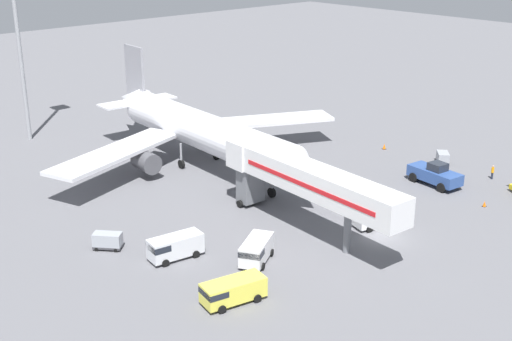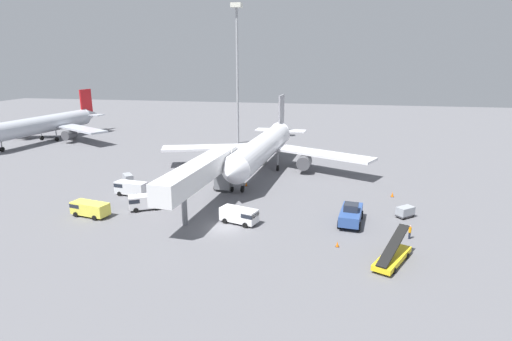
% 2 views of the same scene
% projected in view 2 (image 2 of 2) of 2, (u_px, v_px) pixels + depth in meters
% --- Properties ---
extents(ground_plane, '(300.00, 300.00, 0.00)m').
position_uv_depth(ground_plane, '(222.00, 228.00, 51.93)').
color(ground_plane, slate).
extents(airplane_at_gate, '(40.88, 41.21, 12.76)m').
position_uv_depth(airplane_at_gate, '(264.00, 147.00, 77.48)').
color(airplane_at_gate, silver).
rests_on(airplane_at_gate, ground).
extents(jet_bridge, '(5.00, 22.76, 7.03)m').
position_uv_depth(jet_bridge, '(203.00, 171.00, 57.71)').
color(jet_bridge, silver).
rests_on(jet_bridge, ground).
extents(pushback_tug, '(3.37, 6.59, 2.75)m').
position_uv_depth(pushback_tug, '(351.00, 214.00, 53.11)').
color(pushback_tug, '#2D4C8E').
rests_on(pushback_tug, ground).
extents(belt_loader_truck, '(4.60, 6.82, 3.18)m').
position_uv_depth(belt_loader_truck, '(392.00, 256.00, 42.88)').
color(belt_loader_truck, yellow).
rests_on(belt_loader_truck, ground).
extents(service_van_outer_left, '(5.15, 2.65, 2.11)m').
position_uv_depth(service_van_outer_left, '(130.00, 188.00, 64.24)').
color(service_van_outer_left, silver).
rests_on(service_van_outer_left, ground).
extents(service_van_far_center, '(5.45, 3.05, 1.89)m').
position_uv_depth(service_van_far_center, '(89.00, 208.00, 55.73)').
color(service_van_far_center, '#E5DB4C').
rests_on(service_van_far_center, ground).
extents(service_van_rear_right, '(5.18, 3.35, 1.95)m').
position_uv_depth(service_van_rear_right, '(240.00, 215.00, 53.23)').
color(service_van_rear_right, white).
rests_on(service_van_rear_right, ground).
extents(service_van_rear_left, '(4.85, 3.94, 2.06)m').
position_uv_depth(service_van_rear_left, '(144.00, 201.00, 58.15)').
color(service_van_rear_left, white).
rests_on(service_van_rear_left, ground).
extents(baggage_cart_near_center, '(2.59, 2.50, 1.46)m').
position_uv_depth(baggage_cart_near_center, '(405.00, 212.00, 55.29)').
color(baggage_cart_near_center, '#38383D').
rests_on(baggage_cart_near_center, ground).
extents(baggage_cart_mid_center, '(2.64, 2.79, 1.58)m').
position_uv_depth(baggage_cart_mid_center, '(128.00, 178.00, 70.36)').
color(baggage_cart_mid_center, '#38383D').
rests_on(baggage_cart_mid_center, ground).
extents(ground_crew_worker_foreground, '(0.42, 0.42, 1.68)m').
position_uv_depth(ground_crew_worker_foreground, '(410.00, 232.00, 48.66)').
color(ground_crew_worker_foreground, '#1E2333').
rests_on(ground_crew_worker_foreground, ground).
extents(safety_cone_alpha, '(0.41, 0.41, 0.62)m').
position_uv_depth(safety_cone_alpha, '(337.00, 244.00, 46.76)').
color(safety_cone_alpha, black).
rests_on(safety_cone_alpha, ground).
extents(safety_cone_bravo, '(0.49, 0.49, 0.75)m').
position_uv_depth(safety_cone_bravo, '(392.00, 194.00, 63.62)').
color(safety_cone_bravo, black).
rests_on(safety_cone_bravo, ground).
extents(safety_cone_charlie, '(0.46, 0.46, 0.70)m').
position_uv_depth(safety_cone_charlie, '(246.00, 184.00, 69.06)').
color(safety_cone_charlie, black).
rests_on(safety_cone_charlie, ground).
extents(airplane_background, '(37.10, 40.31, 11.98)m').
position_uv_depth(airplane_background, '(46.00, 124.00, 105.58)').
color(airplane_background, '#B7BCC6').
rests_on(airplane_background, ground).
extents(apron_light_mast, '(2.40, 2.40, 32.63)m').
position_uv_depth(apron_light_mast, '(237.00, 52.00, 98.55)').
color(apron_light_mast, '#93969B').
rests_on(apron_light_mast, ground).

